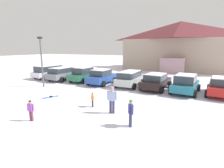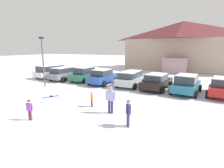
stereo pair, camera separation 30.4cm
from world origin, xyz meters
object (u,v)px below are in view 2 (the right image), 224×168
Objects in this scene: ski_lodge at (182,46)px; pair_of_skis at (51,97)px; parked_black_sedan at (157,81)px; skier_child_in_purple_jacket at (30,109)px; lamp_post at (43,59)px; parked_silver_wagon at (131,78)px; parked_blue_hatchback at (103,77)px; parked_red_sedan at (222,87)px; skier_adult_in_blue_parka at (111,98)px; parked_green_coupe at (85,74)px; parked_grey_wagon at (64,73)px; parked_teal_hatchback at (186,84)px; parked_white_suv at (51,71)px; skier_child_in_orange_jacket at (92,99)px; skier_teen_in_navy_coat at (128,112)px.

pair_of_skis is at bearing -106.61° from ski_lodge.
parked_black_sedan is 11.53m from skier_child_in_purple_jacket.
parked_silver_wagon is at bearing 27.84° from lamp_post.
parked_blue_hatchback reaches higher than parked_red_sedan.
parked_green_coupe is at bearing 134.21° from skier_adult_in_blue_parka.
parked_teal_hatchback is (14.12, -0.06, -0.03)m from parked_grey_wagon.
parked_green_coupe is 14.07m from parked_red_sedan.
parked_white_suv is 3.90× the size of skier_child_in_purple_jacket.
lamp_post is at bearing 158.85° from skier_child_in_orange_jacket.
parked_red_sedan reaches higher than skier_child_in_orange_jacket.
pair_of_skis is at bearing -151.60° from parked_red_sedan.
parked_silver_wagon is (5.96, -0.22, 0.01)m from parked_green_coupe.
parked_green_coupe reaches higher than parked_white_suv.
ski_lodge is 4.41× the size of parked_red_sedan.
parked_grey_wagon is 14.12m from parked_teal_hatchback.
ski_lodge is 24.99m from skier_child_in_orange_jacket.
ski_lodge is at bearing 62.69° from parked_green_coupe.
lamp_post is at bearing -165.56° from parked_red_sedan.
lamp_post reaches higher than parked_red_sedan.
parked_blue_hatchback is 0.82× the size of lamp_post.
parked_green_coupe reaches higher than parked_black_sedan.
parked_green_coupe reaches higher than skier_child_in_purple_jacket.
skier_child_in_orange_jacket is at bearing -110.41° from parked_black_sedan.
lamp_post is (0.86, -3.86, 1.97)m from parked_grey_wagon.
skier_child_in_purple_jacket is 4.75m from pair_of_skis.
parked_white_suv is at bearing 148.79° from skier_teen_in_navy_coat.
parked_red_sedan is at bearing 28.40° from pair_of_skis.
parked_teal_hatchback is (2.67, -0.30, 0.05)m from parked_black_sedan.
parked_white_suv reaches higher than parked_grey_wagon.
skier_teen_in_navy_coat is at bearing -88.84° from ski_lodge.
parked_green_coupe is 1.00× the size of parked_teal_hatchback.
parked_grey_wagon is at bearing 141.73° from skier_child_in_orange_jacket.
skier_adult_in_blue_parka is at bearing -77.28° from parked_silver_wagon.
skier_adult_in_blue_parka is 1.43× the size of skier_child_in_purple_jacket.
lamp_post reaches higher than parked_grey_wagon.
skier_child_in_purple_jacket is at bearing -161.00° from skier_teen_in_navy_coat.
skier_child_in_orange_jacket is (-8.07, -7.18, -0.25)m from parked_red_sedan.
skier_teen_in_navy_coat is at bearing -15.69° from pair_of_skis.
parked_black_sedan is (-0.16, -17.37, -3.53)m from ski_lodge.
parked_grey_wagon reaches higher than parked_silver_wagon.
pair_of_skis is (-2.58, 3.93, -0.64)m from skier_child_in_purple_jacket.
parked_green_coupe is at bearing 177.89° from parked_silver_wagon.
parked_red_sedan is 16.64m from lamp_post.
parked_silver_wagon reaches higher than skier_child_in_purple_jacket.
parked_black_sedan is (5.88, 0.27, -0.05)m from parked_blue_hatchback.
parked_silver_wagon reaches higher than parked_black_sedan.
parked_red_sedan is at bearing 62.06° from skier_teen_in_navy_coat.
parked_silver_wagon is 0.83× the size of lamp_post.
parked_red_sedan is at bearing -0.24° from parked_white_suv.
parked_black_sedan is (14.10, -0.09, -0.12)m from parked_white_suv.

